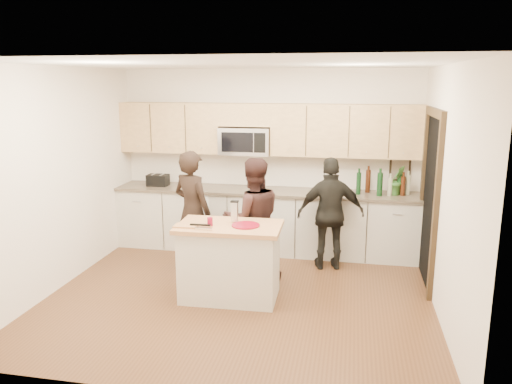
% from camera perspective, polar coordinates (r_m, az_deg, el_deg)
% --- Properties ---
extents(floor, '(4.50, 4.50, 0.00)m').
position_cam_1_polar(floor, '(6.13, -1.87, -11.72)').
color(floor, brown).
rests_on(floor, ground).
extents(room_shell, '(4.52, 4.02, 2.71)m').
position_cam_1_polar(room_shell, '(5.64, -1.99, 4.52)').
color(room_shell, silver).
rests_on(room_shell, ground).
extents(back_cabinetry, '(4.50, 0.66, 0.94)m').
position_cam_1_polar(back_cabinetry, '(7.53, 0.98, -3.23)').
color(back_cabinetry, beige).
rests_on(back_cabinetry, ground).
extents(upper_cabinetry, '(4.50, 0.33, 0.75)m').
position_cam_1_polar(upper_cabinetry, '(7.41, 1.47, 7.32)').
color(upper_cabinetry, tan).
rests_on(upper_cabinetry, ground).
extents(microwave, '(0.76, 0.41, 0.40)m').
position_cam_1_polar(microwave, '(7.46, -1.20, 5.86)').
color(microwave, silver).
rests_on(microwave, ground).
extents(doorway, '(0.06, 1.25, 2.20)m').
position_cam_1_polar(doorway, '(6.56, 19.28, -0.14)').
color(doorway, black).
rests_on(doorway, ground).
extents(framed_picture, '(0.30, 0.03, 0.38)m').
position_cam_1_polar(framed_picture, '(7.56, 16.13, 2.63)').
color(framed_picture, black).
rests_on(framed_picture, ground).
extents(dish_towel, '(0.34, 0.60, 0.48)m').
position_cam_1_polar(dish_towel, '(7.49, -6.45, -0.79)').
color(dish_towel, white).
rests_on(dish_towel, ground).
extents(island, '(1.22, 0.73, 0.90)m').
position_cam_1_polar(island, '(5.91, -3.02, -7.90)').
color(island, beige).
rests_on(island, ground).
extents(red_plate, '(0.32, 0.32, 0.02)m').
position_cam_1_polar(red_plate, '(5.71, -1.19, -3.82)').
color(red_plate, maroon).
rests_on(red_plate, island).
extents(box_grater, '(0.09, 0.06, 0.25)m').
position_cam_1_polar(box_grater, '(5.81, -2.46, -2.17)').
color(box_grater, silver).
rests_on(box_grater, red_plate).
extents(drink_glass, '(0.06, 0.06, 0.10)m').
position_cam_1_polar(drink_glass, '(5.73, -5.28, -3.38)').
color(drink_glass, maroon).
rests_on(drink_glass, island).
extents(cutting_board, '(0.27, 0.18, 0.02)m').
position_cam_1_polar(cutting_board, '(5.74, -8.03, -3.84)').
color(cutting_board, '#B17B49').
rests_on(cutting_board, island).
extents(tongs, '(0.24, 0.03, 0.02)m').
position_cam_1_polar(tongs, '(5.70, -6.39, -3.75)').
color(tongs, black).
rests_on(tongs, cutting_board).
extents(knife, '(0.20, 0.03, 0.01)m').
position_cam_1_polar(knife, '(5.58, -6.02, -4.14)').
color(knife, silver).
rests_on(knife, cutting_board).
extents(toaster, '(0.31, 0.21, 0.18)m').
position_cam_1_polar(toaster, '(7.84, -11.14, 1.34)').
color(toaster, black).
rests_on(toaster, back_cabinetry).
extents(bottle_cluster, '(0.75, 0.29, 0.39)m').
position_cam_1_polar(bottle_cluster, '(7.29, 14.62, 1.09)').
color(bottle_cluster, black).
rests_on(bottle_cluster, back_cabinetry).
extents(orchid, '(0.29, 0.27, 0.42)m').
position_cam_1_polar(orchid, '(7.32, 15.79, 1.31)').
color(orchid, '#407F33').
rests_on(orchid, back_cabinetry).
extents(woman_left, '(0.71, 0.61, 1.64)m').
position_cam_1_polar(woman_left, '(6.73, -7.28, -2.18)').
color(woman_left, black).
rests_on(woman_left, ground).
extents(woman_center, '(0.95, 0.86, 1.59)m').
position_cam_1_polar(woman_center, '(6.35, -0.36, -3.18)').
color(woman_center, black).
rests_on(woman_center, ground).
extents(woman_right, '(0.96, 0.55, 1.54)m').
position_cam_1_polar(woman_right, '(6.81, 8.54, -2.48)').
color(woman_right, black).
rests_on(woman_right, ground).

